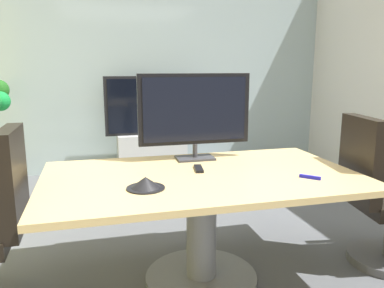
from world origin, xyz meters
The scene contains 9 objects.
ground_plane centered at (0.00, 0.00, 0.00)m, with size 7.15×7.15×0.00m, color #515459.
wall_back_glass_partition centered at (0.00, 3.08, 1.45)m, with size 5.22×0.10×2.91m, color #9EB2B7.
conference_table centered at (-0.06, 0.04, 0.56)m, with size 2.02×1.17×0.74m.
office_chair_right centered at (1.24, -0.07, 0.46)m, with size 0.63×0.61×1.09m.
tv_monitor centered at (0.00, 0.46, 1.10)m, with size 0.84×0.18×0.64m.
wall_display_unit centered at (0.01, 2.72, 0.44)m, with size 1.20×0.36×1.31m.
conference_phone centered at (-0.46, -0.17, 0.77)m, with size 0.22×0.22×0.07m.
remote_control centered at (-0.06, 0.14, 0.75)m, with size 0.05×0.17×0.02m, color black.
whiteboard_marker centered at (0.56, -0.23, 0.75)m, with size 0.13×0.02×0.02m, color #1919A5.
Camera 1 is at (-0.73, -2.25, 1.43)m, focal length 35.75 mm.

